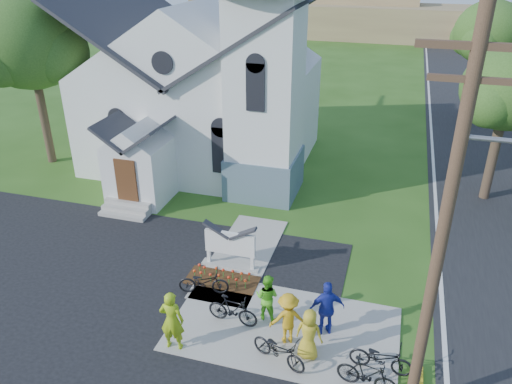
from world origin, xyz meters
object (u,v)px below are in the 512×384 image
(cyclist_2, at_px, (327,308))
(bike_4, at_px, (381,358))
(cyclist_0, at_px, (172,320))
(cyclist_3, at_px, (288,318))
(cyclist_4, at_px, (309,334))
(church_sign, at_px, (230,244))
(bike_1, at_px, (233,310))
(utility_pole, at_px, (446,230))
(cyclist_1, at_px, (267,297))
(bike_3, at_px, (367,375))
(bike_2, at_px, (279,350))
(bike_0, at_px, (204,282))

(cyclist_2, relative_size, bike_4, 1.06)
(cyclist_0, distance_m, cyclist_3, 3.40)
(cyclist_2, bearing_deg, cyclist_3, 9.48)
(cyclist_3, xyz_separation_m, cyclist_4, (0.72, -0.44, -0.03))
(church_sign, height_order, cyclist_4, church_sign)
(church_sign, distance_m, bike_1, 3.15)
(utility_pole, height_order, cyclist_3, utility_pole)
(cyclist_1, bearing_deg, bike_3, 156.85)
(cyclist_1, bearing_deg, bike_2, 123.65)
(bike_0, xyz_separation_m, bike_2, (3.24, -2.38, 0.01))
(cyclist_2, distance_m, bike_2, 1.99)
(cyclist_1, xyz_separation_m, cyclist_2, (1.91, -0.15, 0.13))
(bike_0, relative_size, cyclist_2, 0.93)
(utility_pole, bearing_deg, church_sign, 144.40)
(utility_pole, height_order, cyclist_2, utility_pole)
(cyclist_0, bearing_deg, cyclist_2, -162.35)
(utility_pole, distance_m, bike_3, 5.00)
(bike_0, distance_m, bike_2, 4.02)
(bike_3, relative_size, bike_4, 0.96)
(cyclist_0, height_order, bike_1, cyclist_0)
(utility_pole, distance_m, cyclist_0, 8.11)
(church_sign, height_order, cyclist_0, cyclist_0)
(bike_0, bearing_deg, bike_3, -128.23)
(utility_pole, relative_size, bike_1, 5.98)
(bike_4, bearing_deg, cyclist_1, 74.47)
(cyclist_4, bearing_deg, bike_1, -9.52)
(cyclist_0, height_order, bike_4, cyclist_0)
(bike_0, xyz_separation_m, bike_3, (5.73, -2.65, 0.05))
(utility_pole, height_order, bike_1, utility_pole)
(bike_3, bearing_deg, bike_0, 76.19)
(church_sign, bearing_deg, cyclist_4, -45.13)
(cyclist_3, distance_m, bike_3, 2.75)
(utility_pole, bearing_deg, cyclist_1, 152.69)
(bike_2, bearing_deg, cyclist_1, 46.75)
(church_sign, relative_size, cyclist_4, 1.35)
(utility_pole, distance_m, bike_2, 6.15)
(cyclist_3, distance_m, bike_4, 2.82)
(cyclist_1, bearing_deg, bike_0, -6.00)
(utility_pole, relative_size, cyclist_1, 6.22)
(bike_2, height_order, cyclist_3, cyclist_3)
(bike_1, bearing_deg, bike_3, -103.78)
(cyclist_1, bearing_deg, cyclist_3, 144.30)
(cyclist_1, height_order, cyclist_3, cyclist_3)
(cyclist_2, bearing_deg, bike_4, 123.72)
(cyclist_1, bearing_deg, bike_1, 37.97)
(cyclist_2, bearing_deg, cyclist_1, -28.34)
(cyclist_0, relative_size, bike_3, 1.18)
(bike_0, distance_m, bike_1, 1.85)
(utility_pole, xyz_separation_m, cyclist_3, (-3.65, 1.50, -4.50))
(church_sign, distance_m, cyclist_4, 5.15)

